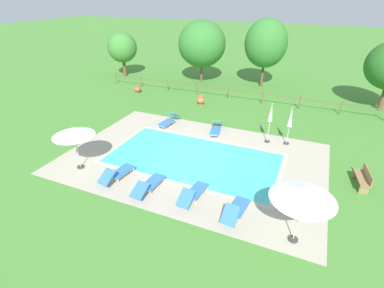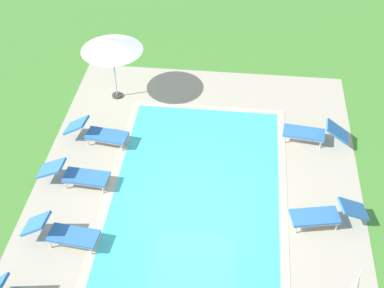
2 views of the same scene
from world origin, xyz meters
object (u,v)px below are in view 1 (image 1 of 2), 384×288
object	(u,v)px
sun_lounger_north_end	(149,184)
tree_centre	(122,48)
wooden_bench_lawn_side	(363,178)
patio_umbrella_closed_row_west	(271,116)
sun_lounger_north_mid	(118,173)
patio_umbrella_open_by_bench	(303,194)
terracotta_urn_near_fence	(137,89)
terracotta_urn_by_tree	(201,100)
sun_lounger_north_far	(194,193)
sun_lounger_north_near_steps	(169,120)
sun_lounger_south_mid	(236,209)
patio_umbrella_open_foreground	(73,132)
sun_lounger_south_near_corner	(216,128)
tree_west_mid	(202,44)
patio_umbrella_closed_row_mid_west	(290,120)
tree_east_mid	(266,43)

from	to	relation	value
sun_lounger_north_end	tree_centre	xyz separation A→B (m)	(-13.11, 16.66, 2.65)
wooden_bench_lawn_side	tree_centre	size ratio (longest dim) A/B	0.34
patio_umbrella_closed_row_west	wooden_bench_lawn_side	bearing A→B (deg)	-29.10
sun_lounger_north_mid	patio_umbrella_open_by_bench	bearing A→B (deg)	-4.50
sun_lounger_north_mid	wooden_bench_lawn_side	world-z (taller)	wooden_bench_lawn_side
terracotta_urn_near_fence	terracotta_urn_by_tree	xyz separation A→B (m)	(6.46, -0.60, 0.03)
sun_lounger_north_far	patio_umbrella_open_by_bench	bearing A→B (deg)	-9.13
sun_lounger_north_end	sun_lounger_north_near_steps	bearing A→B (deg)	110.71
sun_lounger_south_mid	patio_umbrella_open_foreground	world-z (taller)	patio_umbrella_open_foreground
sun_lounger_south_near_corner	sun_lounger_north_near_steps	bearing A→B (deg)	-177.91
patio_umbrella_open_by_bench	tree_west_mid	world-z (taller)	tree_west_mid
sun_lounger_south_near_corner	terracotta_urn_near_fence	world-z (taller)	sun_lounger_south_near_corner
tree_west_mid	terracotta_urn_by_tree	bearing A→B (deg)	-68.58
patio_umbrella_closed_row_mid_west	tree_west_mid	bearing A→B (deg)	133.13
patio_umbrella_open_foreground	tree_east_mid	xyz separation A→B (m)	(5.71, 18.46, 1.95)
sun_lounger_south_mid	patio_umbrella_closed_row_mid_west	bearing A→B (deg)	82.00
terracotta_urn_by_tree	sun_lounger_north_end	bearing A→B (deg)	-79.54
sun_lounger_north_mid	sun_lounger_south_near_corner	size ratio (longest dim) A/B	0.97
wooden_bench_lawn_side	terracotta_urn_by_tree	bearing A→B (deg)	147.21
sun_lounger_south_mid	terracotta_urn_near_fence	distance (m)	17.74
sun_lounger_north_end	wooden_bench_lawn_side	xyz separation A→B (m)	(9.08, 4.37, 0.11)
tree_east_mid	sun_lounger_north_end	bearing A→B (deg)	-94.12
sun_lounger_south_near_corner	sun_lounger_north_far	bearing A→B (deg)	-78.75
sun_lounger_south_mid	tree_east_mid	distance (m)	19.38
patio_umbrella_closed_row_west	tree_west_mid	xyz separation A→B (m)	(-8.68, 10.66, 2.03)
tree_west_mid	sun_lounger_north_mid	bearing A→B (deg)	-81.38
sun_lounger_north_far	sun_lounger_south_near_corner	bearing A→B (deg)	101.25
sun_lounger_north_far	sun_lounger_north_end	size ratio (longest dim) A/B	0.98
patio_umbrella_closed_row_mid_west	terracotta_urn_by_tree	bearing A→B (deg)	149.98
tree_west_mid	patio_umbrella_closed_row_mid_west	bearing A→B (deg)	-46.87
patio_umbrella_open_foreground	terracotta_urn_near_fence	world-z (taller)	patio_umbrella_open_foreground
patio_umbrella_open_by_bench	terracotta_urn_near_fence	world-z (taller)	patio_umbrella_open_by_bench
sun_lounger_north_end	patio_umbrella_open_by_bench	bearing A→B (deg)	-4.18
patio_umbrella_open_foreground	tree_west_mid	xyz separation A→B (m)	(-0.21, 17.56, 1.65)
sun_lounger_north_near_steps	tree_west_mid	distance (m)	11.53
sun_lounger_north_near_steps	sun_lounger_south_mid	size ratio (longest dim) A/B	1.05
patio_umbrella_open_by_bench	terracotta_urn_by_tree	xyz separation A→B (m)	(-8.63, 12.08, -1.76)
sun_lounger_south_near_corner	patio_umbrella_open_foreground	size ratio (longest dim) A/B	0.92
sun_lounger_south_near_corner	tree_west_mid	bearing A→B (deg)	116.50
patio_umbrella_closed_row_west	wooden_bench_lawn_side	xyz separation A→B (m)	(4.97, -2.77, -1.24)
sun_lounger_north_end	wooden_bench_lawn_side	distance (m)	10.08
tree_centre	tree_west_mid	bearing A→B (deg)	7.65
sun_lounger_north_far	patio_umbrella_open_by_bench	size ratio (longest dim) A/B	0.85
wooden_bench_lawn_side	terracotta_urn_near_fence	xyz separation A→B (m)	(-17.68, 7.83, -0.10)
sun_lounger_north_far	sun_lounger_north_mid	bearing A→B (deg)	-179.45
sun_lounger_north_far	patio_umbrella_open_foreground	distance (m)	6.72
patio_umbrella_open_by_bench	tree_east_mid	bearing A→B (deg)	105.00
sun_lounger_north_mid	patio_umbrella_closed_row_mid_west	distance (m)	10.17
sun_lounger_north_mid	tree_centre	xyz separation A→B (m)	(-11.21, 16.47, 2.64)
sun_lounger_north_end	sun_lounger_south_near_corner	bearing A→B (deg)	83.73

